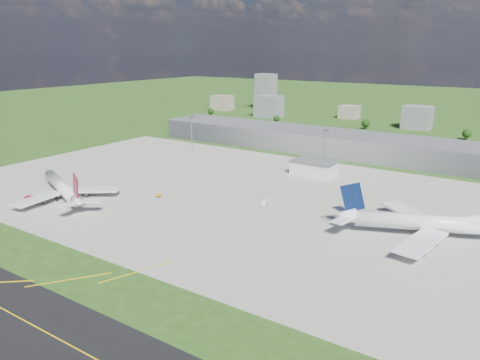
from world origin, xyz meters
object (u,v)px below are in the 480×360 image
Objects in this scene: tug_yellow at (159,196)px; van_white_near at (265,203)px; airliner_red_twin at (63,189)px; fire_truck at (33,200)px; van_white_far at (441,232)px; airliner_blue_quad at (441,224)px.

tug_yellow is 56.98m from van_white_near.
airliner_red_twin reaches higher than fire_truck.
van_white_far is at bearing 8.05° from fire_truck.
airliner_red_twin is at bearing 102.20° from van_white_near.
airliner_red_twin is 15.65m from fire_truck.
van_white_near is (-81.78, -4.86, -4.81)m from airliner_blue_quad.
airliner_red_twin reaches higher than van_white_near.
van_white_far is (-0.14, 3.12, -4.86)m from airliner_blue_quad.
fire_truck is 2.25× the size of tug_yellow.
tug_yellow is (-135.03, -25.11, -5.21)m from airliner_blue_quad.
airliner_red_twin is 8.16× the size of fire_truck.
fire_truck is at bearing 170.98° from tug_yellow.
airliner_red_twin is at bearing 163.84° from tug_yellow.
tug_yellow is at bearing 95.24° from van_white_near.
van_white_far is (175.01, 57.17, -3.95)m from airliner_red_twin.
airliner_red_twin is 12.71× the size of van_white_near.
fire_truck reaches higher than van_white_far.
tug_yellow is at bearing -164.17° from van_white_far.
airliner_red_twin is 105.61m from van_white_near.
airliner_red_twin is 14.14× the size of van_white_far.
van_white_far is at bearing -40.15° from tug_yellow.
airliner_blue_quad is at bearing -41.44° from tug_yellow.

